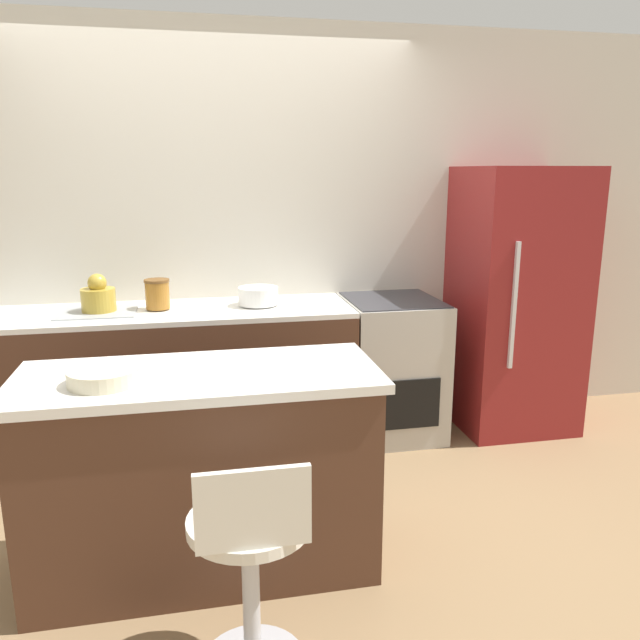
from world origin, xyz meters
name	(u,v)px	position (x,y,z in m)	size (l,w,h in m)	color
ground_plane	(230,469)	(0.00, 0.00, 0.00)	(14.00, 14.00, 0.00)	#8E704C
wall_back	(217,234)	(0.00, 0.69, 1.30)	(8.00, 0.06, 2.60)	beige
back_counter	(170,381)	(-0.33, 0.34, 0.45)	(2.21, 0.64, 0.90)	#4C2D1E
kitchen_island	(203,472)	(-0.16, -0.89, 0.45)	(1.48, 0.62, 0.89)	#4C2D1E
oven_range	(391,367)	(1.08, 0.34, 0.45)	(0.59, 0.66, 0.90)	#B7B2A8
refrigerator	(515,300)	(1.92, 0.33, 0.86)	(0.73, 0.70, 1.73)	maroon
stool_chair	(251,566)	(-0.02, -1.55, 0.42)	(0.41, 0.41, 0.85)	#B7B7BC
kettle	(98,296)	(-0.71, 0.36, 0.99)	(0.20, 0.20, 0.22)	#B29333
mixing_bowl	(258,296)	(0.22, 0.36, 0.96)	(0.24, 0.24, 0.11)	white
canister_jar	(157,294)	(-0.37, 0.36, 0.99)	(0.15, 0.15, 0.17)	#9E6623
fruit_bowl	(104,376)	(-0.52, -0.96, 0.93)	(0.27, 0.27, 0.06)	beige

